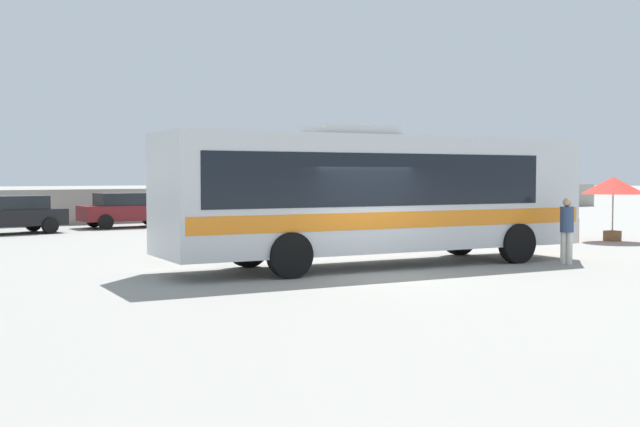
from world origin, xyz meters
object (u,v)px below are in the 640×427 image
(vendor_umbrella_near_gate_red, at_px, (613,187))
(parked_car_second_black, at_px, (11,214))
(coach_bus_silver_orange, at_px, (375,192))
(attendant_by_bus_door, at_px, (567,227))
(parked_car_third_maroon, at_px, (127,209))
(vendor_umbrella_secondary_green, at_px, (465,194))

(vendor_umbrella_near_gate_red, bearing_deg, parked_car_second_black, 135.97)
(coach_bus_silver_orange, xyz_separation_m, attendant_by_bus_door, (4.30, -2.60, -0.91))
(coach_bus_silver_orange, bearing_deg, vendor_umbrella_near_gate_red, 5.17)
(coach_bus_silver_orange, distance_m, vendor_umbrella_near_gate_red, 11.73)
(parked_car_second_black, bearing_deg, parked_car_third_maroon, 11.50)
(vendor_umbrella_secondary_green, height_order, parked_car_second_black, vendor_umbrella_secondary_green)
(attendant_by_bus_door, bearing_deg, vendor_umbrella_near_gate_red, 26.34)
(coach_bus_silver_orange, bearing_deg, attendant_by_bus_door, -31.19)
(attendant_by_bus_door, height_order, parked_car_third_maroon, attendant_by_bus_door)
(parked_car_second_black, distance_m, parked_car_third_maroon, 5.31)
(vendor_umbrella_near_gate_red, relative_size, parked_car_third_maroon, 0.53)
(coach_bus_silver_orange, relative_size, parked_car_third_maroon, 2.74)
(vendor_umbrella_near_gate_red, bearing_deg, attendant_by_bus_door, -153.66)
(coach_bus_silver_orange, bearing_deg, parked_car_third_maroon, 88.25)
(attendant_by_bus_door, distance_m, vendor_umbrella_secondary_green, 7.41)
(attendant_by_bus_door, distance_m, parked_car_third_maroon, 20.85)
(attendant_by_bus_door, relative_size, parked_car_third_maroon, 0.41)
(vendor_umbrella_near_gate_red, relative_size, parked_car_second_black, 0.53)
(attendant_by_bus_door, xyz_separation_m, vendor_umbrella_near_gate_red, (7.39, 3.66, 0.94))
(attendant_by_bus_door, xyz_separation_m, vendor_umbrella_secondary_green, (3.15, 6.68, 0.70))
(coach_bus_silver_orange, distance_m, vendor_umbrella_secondary_green, 8.49)
(parked_car_second_black, bearing_deg, attendant_by_bus_door, -65.30)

